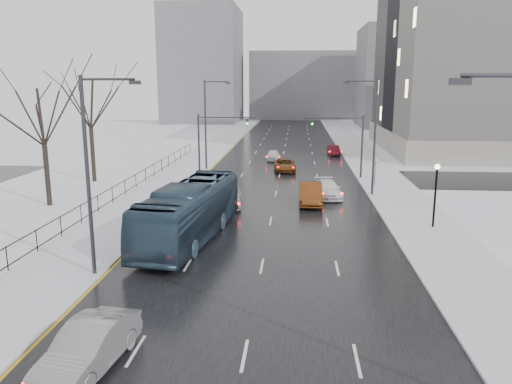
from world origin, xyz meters
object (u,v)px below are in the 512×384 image
(tree_park_d, at_px, (50,206))
(mast_signal_right, at_px, (352,139))
(lamppost_r_mid, at_px, (436,186))
(sedan_right_cross, at_px, (285,165))
(sedan_center_far, at_px, (273,155))
(streetlight_l_near, at_px, (92,167))
(tree_park_e, at_px, (95,182))
(streetlight_r_mid, at_px, (372,131))
(no_uturn_sign, at_px, (375,163))
(bus, at_px, (190,212))
(sedan_right_far, at_px, (328,189))
(sedan_center_near, at_px, (229,196))
(sedan_right_near, at_px, (310,194))
(sedan_left_near, at_px, (89,347))
(sedan_right_distant, at_px, (334,150))
(mast_signal_left, at_px, (209,138))
(streetlight_l_far, at_px, (207,120))

(tree_park_d, bearing_deg, mast_signal_right, 29.12)
(lamppost_r_mid, bearing_deg, mast_signal_right, 101.54)
(sedan_right_cross, bearing_deg, sedan_center_far, 97.82)
(streetlight_l_near, distance_m, sedan_center_far, 40.53)
(tree_park_e, distance_m, streetlight_r_mid, 27.25)
(streetlight_l_near, bearing_deg, no_uturn_sign, 54.11)
(tree_park_d, bearing_deg, lamppost_r_mid, -7.91)
(bus, distance_m, sedan_right_far, 15.74)
(tree_park_d, bearing_deg, streetlight_r_mid, 13.01)
(lamppost_r_mid, bearing_deg, sedan_center_near, 160.59)
(tree_park_e, bearing_deg, sedan_right_near, -19.68)
(tree_park_e, xyz_separation_m, lamppost_r_mid, (29.20, -14.00, 2.94))
(no_uturn_sign, relative_size, sedan_center_far, 0.69)
(sedan_left_near, bearing_deg, mast_signal_right, 78.25)
(sedan_right_near, distance_m, sedan_right_far, 3.04)
(mast_signal_right, relative_size, sedan_right_distant, 1.62)
(no_uturn_sign, height_order, sedan_right_near, no_uturn_sign)
(streetlight_l_near, height_order, mast_signal_right, streetlight_l_near)
(sedan_center_far, bearing_deg, mast_signal_right, -55.78)
(mast_signal_left, xyz_separation_m, sedan_center_far, (6.17, 11.61, -3.40))
(lamppost_r_mid, bearing_deg, streetlight_l_far, 131.06)
(tree_park_e, distance_m, sedan_right_near, 22.47)
(sedan_right_far, bearing_deg, bus, -133.29)
(streetlight_l_near, xyz_separation_m, mast_signal_right, (15.49, 28.00, -1.51))
(tree_park_e, height_order, sedan_center_near, tree_park_e)
(sedan_right_distant, bearing_deg, sedan_right_far, -98.86)
(lamppost_r_mid, xyz_separation_m, mast_signal_right, (-3.67, 18.00, 1.16))
(streetlight_l_far, height_order, bus, streetlight_l_far)
(tree_park_d, distance_m, mast_signal_left, 17.96)
(streetlight_l_far, bearing_deg, bus, -82.51)
(sedan_left_near, bearing_deg, sedan_right_far, 77.75)
(sedan_center_near, distance_m, sedan_right_near, 6.58)
(sedan_center_near, height_order, sedan_right_near, sedan_right_near)
(bus, bearing_deg, mast_signal_left, 103.98)
(sedan_left_near, distance_m, bus, 14.70)
(streetlight_l_near, distance_m, sedan_right_near, 20.39)
(streetlight_l_near, relative_size, streetlight_l_far, 1.00)
(sedan_right_distant, bearing_deg, tree_park_e, -143.75)
(lamppost_r_mid, height_order, sedan_center_near, lamppost_r_mid)
(mast_signal_left, bearing_deg, no_uturn_sign, -13.60)
(sedan_right_distant, bearing_deg, streetlight_l_far, -142.84)
(sedan_right_cross, relative_size, sedan_right_distant, 1.22)
(no_uturn_sign, bearing_deg, sedan_right_cross, 138.27)
(tree_park_e, relative_size, streetlight_l_far, 1.35)
(lamppost_r_mid, distance_m, sedan_right_cross, 24.26)
(streetlight_l_far, bearing_deg, sedan_right_near, -54.48)
(tree_park_d, height_order, sedan_right_distant, tree_park_d)
(sedan_right_near, distance_m, sedan_right_cross, 15.51)
(tree_park_d, distance_m, sedan_right_distant, 39.58)
(streetlight_l_far, xyz_separation_m, no_uturn_sign, (17.37, -8.00, -3.32))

